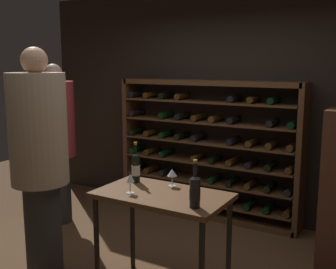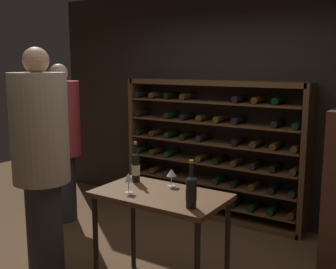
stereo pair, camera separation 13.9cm
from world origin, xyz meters
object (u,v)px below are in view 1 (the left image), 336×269
at_px(tasting_table, 162,206).
at_px(person_bystander_red_print, 39,155).
at_px(wine_glass_stemmed_center, 130,179).
at_px(wine_glass_stemmed_left, 172,173).
at_px(wine_rack, 207,150).
at_px(person_guest_blue_shirt, 56,137).
at_px(wine_bottle_gold_foil, 195,191).
at_px(wine_bottle_red_label, 136,167).

height_order(tasting_table, person_bystander_red_print, person_bystander_red_print).
relative_size(wine_glass_stemmed_center, wine_glass_stemmed_left, 1.09).
distance_m(tasting_table, wine_glass_stemmed_left, 0.30).
relative_size(person_bystander_red_print, wine_glass_stemmed_left, 13.70).
xyz_separation_m(tasting_table, wine_glass_stemmed_left, (-0.03, 0.20, 0.22)).
height_order(wine_rack, wine_glass_stemmed_center, wine_rack).
bearing_deg(wine_glass_stemmed_left, person_guest_blue_shirt, 164.06).
bearing_deg(tasting_table, wine_glass_stemmed_left, 97.07).
relative_size(wine_rack, wine_bottle_gold_foil, 6.69).
xyz_separation_m(wine_bottle_red_label, wine_glass_stemmed_center, (0.14, -0.28, -0.01)).
height_order(wine_bottle_gold_foil, wine_glass_stemmed_center, wine_bottle_gold_foil).
xyz_separation_m(wine_rack, wine_bottle_gold_foil, (0.84, -2.00, 0.17)).
distance_m(person_guest_blue_shirt, wine_bottle_red_label, 1.68).
distance_m(tasting_table, person_bystander_red_print, 1.15).
height_order(tasting_table, wine_glass_stemmed_left, wine_glass_stemmed_left).
bearing_deg(wine_bottle_gold_foil, person_guest_blue_shirt, 158.48).
distance_m(person_bystander_red_print, wine_glass_stemmed_left, 1.15).
xyz_separation_m(wine_rack, tasting_table, (0.47, -1.84, -0.07)).
distance_m(person_bystander_red_print, wine_glass_stemmed_center, 0.86).
relative_size(wine_rack, wine_bottle_red_label, 6.60).
xyz_separation_m(tasting_table, wine_bottle_red_label, (-0.36, 0.15, 0.24)).
xyz_separation_m(wine_bottle_red_label, wine_glass_stemmed_left, (0.33, 0.06, -0.02)).
bearing_deg(wine_rack, person_guest_blue_shirt, -142.95).
height_order(person_bystander_red_print, person_guest_blue_shirt, person_bystander_red_print).
bearing_deg(wine_bottle_red_label, tasting_table, -22.42).
distance_m(tasting_table, person_guest_blue_shirt, 2.08).
relative_size(wine_bottle_red_label, wine_glass_stemmed_center, 2.19).
relative_size(person_guest_blue_shirt, wine_glass_stemmed_left, 12.78).
distance_m(tasting_table, wine_bottle_gold_foil, 0.47).
relative_size(tasting_table, wine_bottle_gold_foil, 3.01).
xyz_separation_m(person_guest_blue_shirt, wine_bottle_red_label, (1.56, -0.60, -0.03)).
xyz_separation_m(person_bystander_red_print, wine_bottle_red_label, (0.70, 0.43, -0.11)).
relative_size(wine_rack, person_guest_blue_shirt, 1.24).
bearing_deg(person_bystander_red_print, wine_glass_stemmed_center, -120.07).
distance_m(person_bystander_red_print, wine_bottle_gold_foil, 1.44).
bearing_deg(person_guest_blue_shirt, wine_bottle_red_label, 54.01).
bearing_deg(wine_rack, wine_glass_stemmed_center, -82.62).
xyz_separation_m(wine_glass_stemmed_center, wine_glass_stemmed_left, (0.19, 0.33, -0.01)).
bearing_deg(tasting_table, person_guest_blue_shirt, 158.80).
bearing_deg(person_bystander_red_print, wine_bottle_gold_foil, -125.41).
distance_m(wine_rack, person_bystander_red_print, 2.22).
xyz_separation_m(person_bystander_red_print, person_guest_blue_shirt, (-0.86, 1.03, -0.08)).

